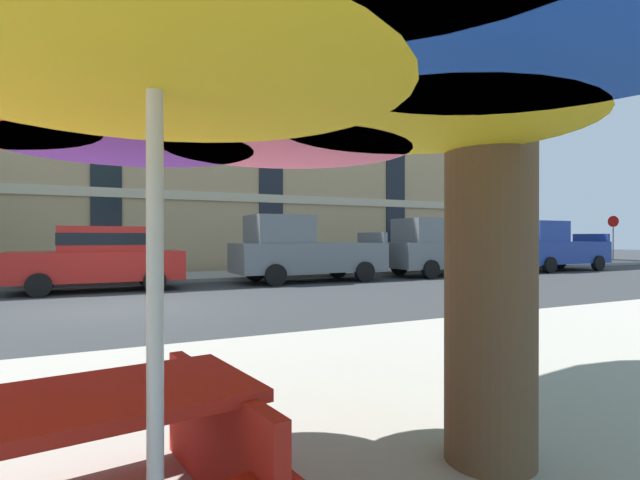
{
  "coord_description": "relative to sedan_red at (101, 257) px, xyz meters",
  "views": [
    {
      "loc": [
        -0.67,
        -10.76,
        1.47
      ],
      "look_at": [
        6.2,
        3.2,
        1.4
      ],
      "focal_mm": 26.68,
      "sensor_mm": 36.0,
      "label": 1
    }
  ],
  "objects": [
    {
      "name": "ground_plane",
      "position": [
        0.32,
        -3.7,
        -0.95
      ],
      "size": [
        120.0,
        120.0,
        0.0
      ],
      "primitive_type": "plane",
      "color": "#2D3033"
    },
    {
      "name": "sidewalk_far",
      "position": [
        0.32,
        3.1,
        -0.89
      ],
      "size": [
        56.0,
        3.6,
        0.12
      ],
      "primitive_type": "cube",
      "color": "gray",
      "rests_on": "ground"
    },
    {
      "name": "apartment_building",
      "position": [
        0.32,
        11.29,
        8.65
      ],
      "size": [
        46.43,
        12.08,
        19.2
      ],
      "color": "tan",
      "rests_on": "ground"
    },
    {
      "name": "sedan_red",
      "position": [
        0.0,
        0.0,
        0.0
      ],
      "size": [
        4.4,
        1.98,
        1.78
      ],
      "color": "#B21E19",
      "rests_on": "ground"
    },
    {
      "name": "pickup_gray",
      "position": [
        6.13,
        0.0,
        0.08
      ],
      "size": [
        5.1,
        2.12,
        2.2
      ],
      "color": "slate",
      "rests_on": "ground"
    },
    {
      "name": "pickup_gray_midblock",
      "position": [
        12.06,
        0.0,
        0.08
      ],
      "size": [
        5.1,
        2.12,
        2.2
      ],
      "color": "slate",
      "rests_on": "ground"
    },
    {
      "name": "pickup_blue",
      "position": [
        18.3,
        0.0,
        0.08
      ],
      "size": [
        5.1,
        2.12,
        2.2
      ],
      "color": "navy",
      "rests_on": "ground"
    },
    {
      "name": "stop_sign",
      "position": [
        28.61,
        3.7,
        0.93
      ],
      "size": [
        0.07,
        0.68,
        2.82
      ],
      "color": "slate",
      "rests_on": "ground"
    },
    {
      "name": "patio_umbrella",
      "position": [
        -0.13,
        -12.7,
        1.24
      ],
      "size": [
        3.9,
        3.9,
        2.46
      ],
      "color": "silver",
      "rests_on": "ground"
    },
    {
      "name": "picnic_table",
      "position": [
        -0.52,
        -12.12,
        -0.46
      ],
      "size": [
        1.99,
        1.75,
        0.77
      ],
      "color": "red",
      "rests_on": "ground"
    }
  ]
}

